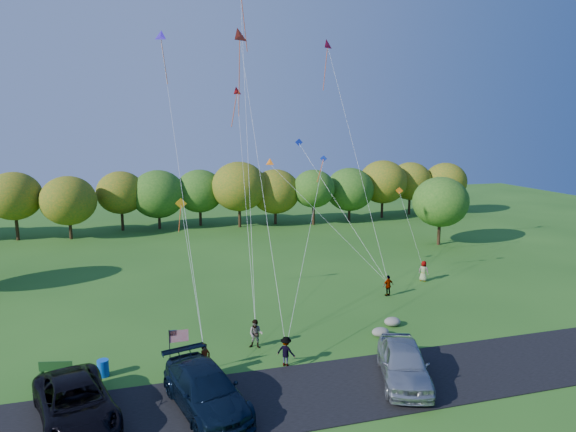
# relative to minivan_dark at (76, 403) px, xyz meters

# --- Properties ---
(ground) EXTENTS (140.00, 140.00, 0.00)m
(ground) POSITION_rel_minivan_dark_xyz_m (10.25, 3.49, -0.96)
(ground) COLOR #265718
(ground) RESTS_ON ground
(asphalt_lane) EXTENTS (44.00, 6.00, 0.06)m
(asphalt_lane) POSITION_rel_minivan_dark_xyz_m (10.25, -0.51, -0.93)
(asphalt_lane) COLOR black
(asphalt_lane) RESTS_ON ground
(treeline) EXTENTS (76.01, 27.27, 8.45)m
(treeline) POSITION_rel_minivan_dark_xyz_m (9.40, 39.40, 3.75)
(treeline) COLOR #3D2916
(treeline) RESTS_ON ground
(minivan_dark) EXTENTS (4.61, 7.03, 1.80)m
(minivan_dark) POSITION_rel_minivan_dark_xyz_m (0.00, 0.00, 0.00)
(minivan_dark) COLOR black
(minivan_dark) RESTS_ON asphalt_lane
(minivan_navy) EXTENTS (4.12, 6.92, 1.88)m
(minivan_navy) POSITION_rel_minivan_dark_xyz_m (5.65, -0.54, 0.04)
(minivan_navy) COLOR black
(minivan_navy) RESTS_ON asphalt_lane
(minivan_silver) EXTENTS (4.15, 6.25, 1.98)m
(minivan_silver) POSITION_rel_minivan_dark_xyz_m (15.70, -0.72, 0.09)
(minivan_silver) COLOR #A4A8AE
(minivan_silver) RESTS_ON asphalt_lane
(flyer_a) EXTENTS (0.79, 0.77, 1.83)m
(flyer_a) POSITION_rel_minivan_dark_xyz_m (6.02, 2.69, -0.04)
(flyer_a) COLOR #4C4C59
(flyer_a) RESTS_ON ground
(flyer_b) EXTENTS (1.05, 0.96, 1.74)m
(flyer_b) POSITION_rel_minivan_dark_xyz_m (9.32, 5.35, -0.09)
(flyer_b) COLOR #4C4C59
(flyer_b) RESTS_ON ground
(flyer_c) EXTENTS (1.22, 1.17, 1.66)m
(flyer_c) POSITION_rel_minivan_dark_xyz_m (10.41, 2.69, -0.13)
(flyer_c) COLOR #4C4C59
(flyer_c) RESTS_ON ground
(flyer_d) EXTENTS (1.02, 0.57, 1.64)m
(flyer_d) POSITION_rel_minivan_dark_xyz_m (21.12, 11.63, -0.14)
(flyer_d) COLOR #4C4C59
(flyer_d) RESTS_ON ground
(flyer_e) EXTENTS (0.96, 1.00, 1.73)m
(flyer_e) POSITION_rel_minivan_dark_xyz_m (25.73, 14.27, -0.09)
(flyer_e) COLOR #4C4C59
(flyer_e) RESTS_ON ground
(park_bench) EXTENTS (1.68, 0.63, 0.94)m
(park_bench) POSITION_rel_minivan_dark_xyz_m (-1.48, 4.68, -0.46)
(park_bench) COLOR #163D16
(park_bench) RESTS_ON ground
(trash_barrel) EXTENTS (0.59, 0.59, 0.89)m
(trash_barrel) POSITION_rel_minivan_dark_xyz_m (0.86, 4.21, -0.51)
(trash_barrel) COLOR blue
(trash_barrel) RESTS_ON ground
(flag_assembly) EXTENTS (1.00, 0.65, 2.70)m
(flag_assembly) POSITION_rel_minivan_dark_xyz_m (4.55, 2.87, 1.09)
(flag_assembly) COLOR black
(flag_assembly) RESTS_ON ground
(boulder_near) EXTENTS (1.10, 0.86, 0.55)m
(boulder_near) POSITION_rel_minivan_dark_xyz_m (17.15, 4.85, -0.68)
(boulder_near) COLOR gray
(boulder_near) RESTS_ON ground
(boulder_far) EXTENTS (1.08, 0.90, 0.56)m
(boulder_far) POSITION_rel_minivan_dark_xyz_m (18.65, 6.17, -0.68)
(boulder_far) COLOR gray
(boulder_far) RESTS_ON ground
(kites_aloft) EXTENTS (19.16, 7.98, 16.76)m
(kites_aloft) POSITION_rel_minivan_dark_xyz_m (11.93, 16.92, 16.69)
(kites_aloft) COLOR red
(kites_aloft) RESTS_ON ground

